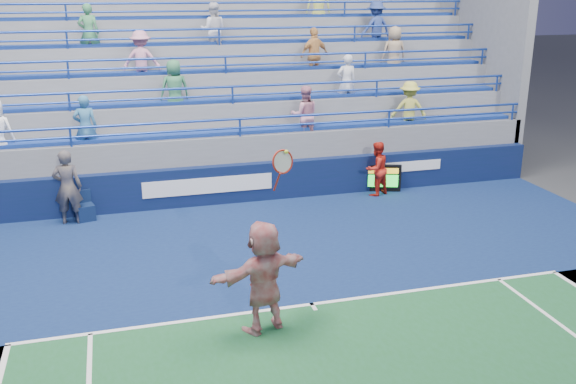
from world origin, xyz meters
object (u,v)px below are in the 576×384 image
object	(u,v)px
line_judge	(68,187)
ball_girl	(376,169)
tennis_player	(264,276)
serve_speed_board	(381,178)
judge_chair	(85,211)

from	to	relation	value
line_judge	ball_girl	distance (m)	8.53
tennis_player	line_judge	distance (m)	7.47
line_judge	tennis_player	bearing A→B (deg)	125.19
serve_speed_board	judge_chair	xyz separation A→B (m)	(-8.44, -0.21, -0.17)
serve_speed_board	line_judge	size ratio (longest dim) A/B	0.59
line_judge	judge_chair	bearing A→B (deg)	-150.94
serve_speed_board	tennis_player	size ratio (longest dim) A/B	0.35
line_judge	ball_girl	bearing A→B (deg)	-172.73
tennis_player	serve_speed_board	bearing A→B (deg)	52.88
ball_girl	tennis_player	bearing A→B (deg)	30.22
judge_chair	line_judge	size ratio (longest dim) A/B	0.39
tennis_player	line_judge	bearing A→B (deg)	118.47
serve_speed_board	line_judge	world-z (taller)	line_judge
ball_girl	serve_speed_board	bearing A→B (deg)	-158.03
tennis_player	line_judge	xyz separation A→B (m)	(-3.56, 6.57, -0.05)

